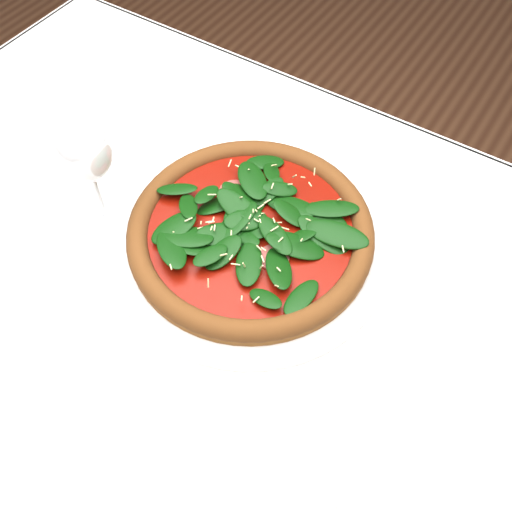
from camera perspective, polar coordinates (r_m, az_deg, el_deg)
The scene contains 6 objects.
ground at distance 1.45m, azimuth -2.63°, elevation -17.75°, with size 6.00×6.00×0.00m, color brown.
dining_table at distance 0.85m, azimuth -4.28°, elevation -4.58°, with size 1.21×0.81×0.75m.
plate at distance 0.78m, azimuth -0.54°, elevation 1.74°, with size 0.39×0.39×0.02m.
pizza at distance 0.76m, azimuth -0.55°, elevation 2.74°, with size 0.39×0.39×0.04m.
wine_glass at distance 0.75m, azimuth -16.88°, elevation 10.02°, with size 0.07×0.07×0.18m.
saucer_near at distance 0.66m, azimuth 12.46°, elevation -19.36°, with size 0.14×0.14×0.01m.
Camera 1 is at (0.29, -0.33, 1.38)m, focal length 40.00 mm.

